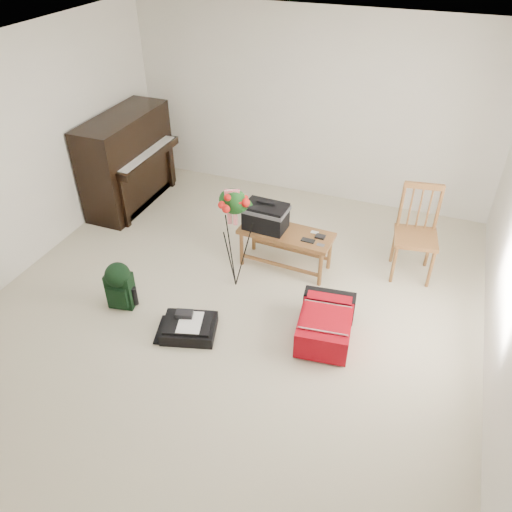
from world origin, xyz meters
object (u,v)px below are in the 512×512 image
at_px(black_duffel, 189,327).
at_px(dining_chair, 417,234).
at_px(red_suitcase, 327,320).
at_px(bench, 272,222).
at_px(green_backpack, 119,283).
at_px(flower_stand, 234,240).
at_px(piano, 128,162).

bearing_deg(black_duffel, dining_chair, 27.32).
bearing_deg(dining_chair, red_suitcase, -124.49).
height_order(bench, green_backpack, bench).
bearing_deg(flower_stand, piano, 128.92).
relative_size(dining_chair, black_duffel, 1.72).
bearing_deg(flower_stand, red_suitcase, -39.39).
bearing_deg(red_suitcase, flower_stand, 154.40).
bearing_deg(piano, red_suitcase, -26.47).
height_order(bench, dining_chair, dining_chair).
xyz_separation_m(piano, green_backpack, (1.09, -1.96, -0.31)).
relative_size(dining_chair, green_backpack, 1.98).
height_order(dining_chair, green_backpack, dining_chair).
relative_size(piano, black_duffel, 2.44).
height_order(piano, green_backpack, piano).
bearing_deg(flower_stand, bench, 44.69).
bearing_deg(black_duffel, red_suitcase, 4.87).
xyz_separation_m(piano, bench, (2.31, -0.70, -0.02)).
distance_m(red_suitcase, green_backpack, 2.15).
distance_m(piano, black_duffel, 2.89).
distance_m(piano, flower_stand, 2.41).
height_order(green_backpack, flower_stand, flower_stand).
bearing_deg(green_backpack, flower_stand, 26.82).
xyz_separation_m(red_suitcase, green_backpack, (-2.11, -0.37, 0.13)).
relative_size(black_duffel, green_backpack, 1.15).
bearing_deg(red_suitcase, black_duffel, -165.99).
height_order(bench, black_duffel, bench).
bearing_deg(bench, green_backpack, -130.91).
relative_size(black_duffel, flower_stand, 0.50).
xyz_separation_m(green_backpack, flower_stand, (0.98, 0.75, 0.31)).
xyz_separation_m(dining_chair, black_duffel, (-1.91, -1.81, -0.44)).
relative_size(piano, green_backpack, 2.81).
bearing_deg(flower_stand, dining_chair, 7.16).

